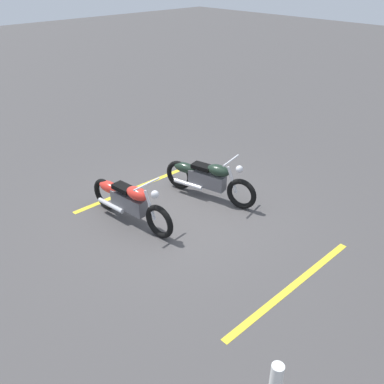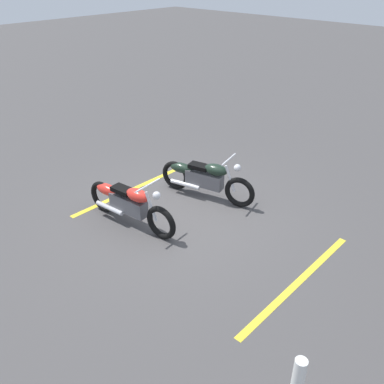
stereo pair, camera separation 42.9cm
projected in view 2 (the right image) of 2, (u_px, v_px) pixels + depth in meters
name	position (u px, v px, depth m)	size (l,w,h in m)	color
ground_plane	(180.00, 214.00, 8.44)	(60.00, 60.00, 0.00)	#474444
motorcycle_bright_foreground	(128.00, 203.00, 7.94)	(2.23, 0.62, 1.04)	black
motorcycle_dark_foreground	(204.00, 178.00, 8.84)	(2.20, 0.78, 1.04)	black
parking_stripe_near	(133.00, 189.00, 9.34)	(3.20, 0.12, 0.01)	yellow
parking_stripe_mid	(298.00, 282.00, 6.65)	(3.20, 0.12, 0.01)	yellow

